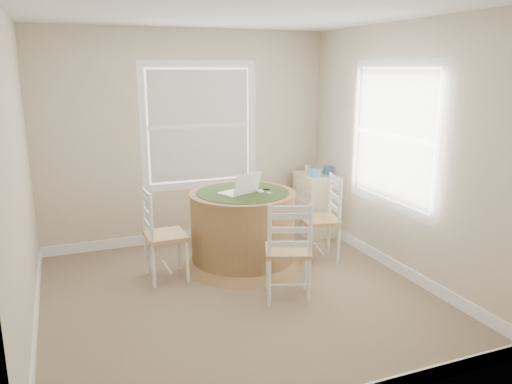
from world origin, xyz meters
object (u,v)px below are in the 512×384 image
round_table (243,226)px  chair_right (319,219)px  chair_near (288,250)px  chair_left (166,235)px  laptop (240,190)px  corner_chest (316,204)px

round_table → chair_right: 0.88m
chair_near → chair_right: (0.76, 0.77, 0.00)m
chair_near → chair_right: same height
chair_left → chair_near: 1.31m
chair_near → chair_left: bearing=-20.5°
chair_left → chair_near: (0.98, -0.86, 0.00)m
round_table → chair_near: chair_near is taller
chair_left → laptop: size_ratio=2.07×
round_table → chair_left: size_ratio=1.41×
chair_near → corner_chest: 1.99m
chair_near → corner_chest: bearing=-104.8°
round_table → corner_chest: (1.27, 0.68, -0.05)m
chair_near → chair_right: bearing=-113.5°
round_table → corner_chest: bearing=29.1°
chair_left → corner_chest: bearing=-72.3°
chair_near → corner_chest: (1.16, 1.61, -0.07)m
round_table → chair_left: chair_left is taller
round_table → chair_near: bearing=-82.4°
chair_left → chair_right: same height
round_table → chair_near: (0.11, -0.94, 0.02)m
chair_right → laptop: size_ratio=2.07×
chair_near → round_table: bearing=-62.5°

